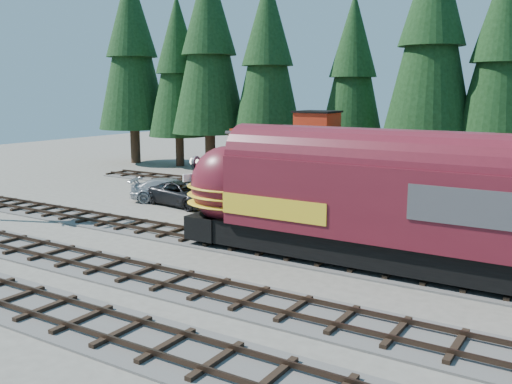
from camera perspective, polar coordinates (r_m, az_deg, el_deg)
The scene contains 8 objects.
ground at distance 23.01m, azimuth -0.43°, elevation -8.83°, with size 120.00×120.00×0.00m, color #6B665B.
track_spur at distance 42.97m, azimuth 1.31°, elevation 0.24°, with size 32.00×3.20×0.33m.
depot at distance 31.43m, azimuth 9.96°, elevation 1.75°, with size 12.80×7.00×5.30m.
conifer_backdrop at distance 44.49m, azimuth 20.19°, elevation 13.24°, with size 80.49×23.48×17.28m.
locomotive at distance 24.86m, azimuth 8.26°, elevation -1.22°, with size 16.57×3.29×4.51m.
caboose at distance 41.17m, azimuth 4.80°, elevation 3.55°, with size 10.75×3.12×5.59m.
pickup_truck_a at distance 37.53m, azimuth -7.14°, elevation -0.18°, with size 2.60×5.64×1.57m, color black.
pickup_truck_b at distance 38.82m, azimuth -8.51°, elevation 0.14°, with size 2.21×5.44×1.58m, color #AAADB2.
Camera 1 is at (11.75, -18.30, 7.52)m, focal length 40.00 mm.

